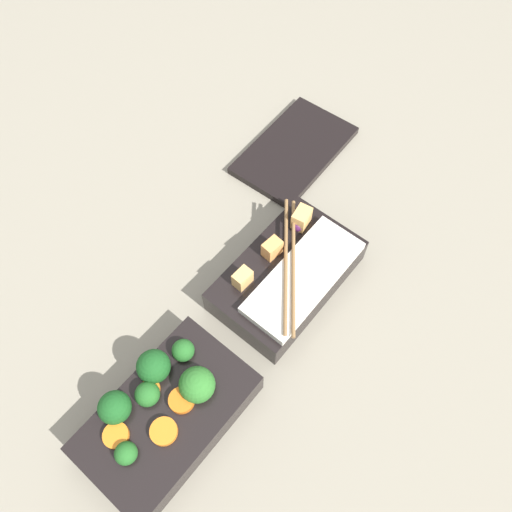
# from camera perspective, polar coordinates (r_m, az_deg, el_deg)

# --- Properties ---
(ground_plane) EXTENTS (3.00, 3.00, 0.00)m
(ground_plane) POSITION_cam_1_polar(r_m,az_deg,el_deg) (0.68, -2.13, -10.13)
(ground_plane) COLOR gray
(bento_tray_vegetable) EXTENTS (0.21, 0.13, 0.08)m
(bento_tray_vegetable) POSITION_cam_1_polar(r_m,az_deg,el_deg) (0.64, -10.34, -16.90)
(bento_tray_vegetable) COLOR black
(bento_tray_vegetable) RESTS_ON ground_plane
(bento_tray_rice) EXTENTS (0.21, 0.13, 0.07)m
(bento_tray_rice) POSITION_cam_1_polar(r_m,az_deg,el_deg) (0.69, 3.74, -2.15)
(bento_tray_rice) COLOR black
(bento_tray_rice) RESTS_ON ground_plane
(bento_lid) EXTENTS (0.21, 0.13, 0.01)m
(bento_lid) POSITION_cam_1_polar(r_m,az_deg,el_deg) (0.85, 4.44, 11.97)
(bento_lid) COLOR black
(bento_lid) RESTS_ON ground_plane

